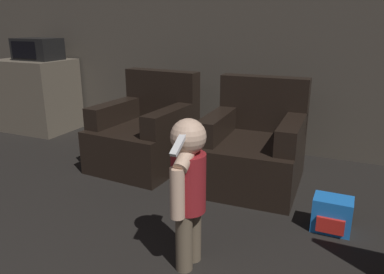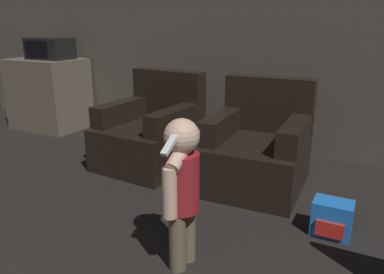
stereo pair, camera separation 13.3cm
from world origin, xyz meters
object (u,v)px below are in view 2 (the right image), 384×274
Objects in this scene: toy_backpack at (332,218)px; microwave at (50,49)px; person_toddler at (181,183)px; armchair_left at (151,133)px; armchair_right at (258,150)px.

microwave reaches higher than toy_backpack.
toy_backpack is at bearing 139.53° from person_toddler.
armchair_left reaches higher than person_toddler.
armchair_left is at bearing -137.03° from person_toddler.
microwave reaches higher than armchair_right.
armchair_right is (1.07, 0.00, 0.00)m from armchair_left.
armchair_right is 1.04× the size of person_toddler.
microwave is at bearing 163.17° from toy_backpack.
toy_backpack is 0.47× the size of microwave.
person_toddler is 3.43m from microwave.
armchair_right is at bearing -177.14° from person_toddler.
armchair_right is 1.31m from person_toddler.
armchair_left is 1.86m from toy_backpack.
person_toddler is at bearing -32.42° from microwave.
microwave is at bearing -118.32° from person_toddler.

